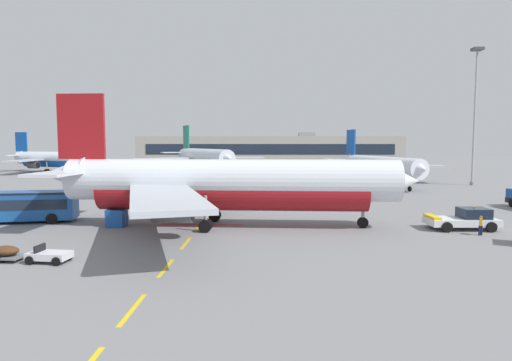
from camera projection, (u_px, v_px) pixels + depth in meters
ground at (384, 200)px, 58.84m from camera, size 400.00×400.00×0.00m
apron_paint_markings at (218, 203)px, 56.26m from camera, size 8.00×95.30×0.01m
airliner_foreground at (226, 184)px, 40.17m from camera, size 34.76×34.61×12.20m
pushback_tug at (464, 219)px, 39.14m from camera, size 6.08×3.34×2.08m
airliner_mid_left at (203, 158)px, 107.44m from camera, size 32.16×33.95×12.47m
airliner_far_center at (57, 159)px, 116.48m from camera, size 29.91×29.02×10.67m
airliner_far_right at (377, 167)px, 79.91m from camera, size 28.82×29.55×10.46m
apron_shuttle_bus at (10, 205)px, 42.22m from camera, size 12.32×4.89×3.00m
ground_crew_worker at (481, 224)px, 36.48m from camera, size 0.42×0.57×1.65m
uld_cargo_container at (117, 218)px, 40.41m from camera, size 1.65×1.62×1.60m
apron_light_mast_far at (475, 100)px, 79.20m from camera, size 1.80×1.80×24.71m
terminal_satellite at (269, 150)px, 166.42m from camera, size 94.45×27.33×11.71m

